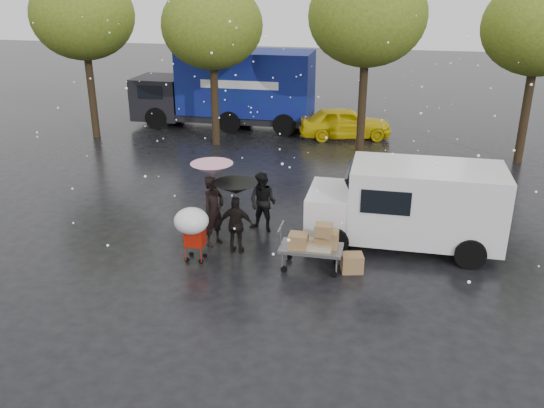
% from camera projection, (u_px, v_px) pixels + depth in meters
% --- Properties ---
extents(ground, '(90.00, 90.00, 0.00)m').
position_uv_depth(ground, '(232.00, 258.00, 14.54)').
color(ground, black).
rests_on(ground, ground).
extents(person_pink, '(0.70, 0.82, 1.89)m').
position_uv_depth(person_pink, '(214.00, 211.00, 14.95)').
color(person_pink, black).
rests_on(person_pink, ground).
extents(person_middle, '(0.95, 0.82, 1.68)m').
position_uv_depth(person_middle, '(263.00, 202.00, 15.80)').
color(person_middle, black).
rests_on(person_middle, ground).
extents(person_black, '(0.90, 0.38, 1.53)m').
position_uv_depth(person_black, '(237.00, 225.00, 14.55)').
color(person_black, black).
rests_on(person_black, ground).
extents(umbrella_pink, '(1.09, 1.09, 2.24)m').
position_uv_depth(umbrella_pink, '(212.00, 169.00, 14.53)').
color(umbrella_pink, '#4C4C4C').
rests_on(umbrella_pink, ground).
extents(umbrella_black, '(1.10, 1.10, 1.91)m').
position_uv_depth(umbrella_black, '(236.00, 188.00, 14.18)').
color(umbrella_black, '#4C4C4C').
rests_on(umbrella_black, ground).
extents(vendor_cart, '(1.52, 0.80, 1.27)m').
position_uv_depth(vendor_cart, '(315.00, 242.00, 13.72)').
color(vendor_cart, slate).
rests_on(vendor_cart, ground).
extents(shopping_cart, '(0.84, 0.84, 1.46)m').
position_uv_depth(shopping_cart, '(192.00, 224.00, 13.90)').
color(shopping_cart, red).
rests_on(shopping_cart, ground).
extents(white_van, '(4.91, 2.18, 2.20)m').
position_uv_depth(white_van, '(410.00, 204.00, 14.80)').
color(white_van, white).
rests_on(white_van, ground).
extents(blue_truck, '(8.30, 2.60, 3.50)m').
position_uv_depth(blue_truck, '(229.00, 89.00, 26.44)').
color(blue_truck, navy).
rests_on(blue_truck, ground).
extents(box_ground_near, '(0.59, 0.51, 0.45)m').
position_uv_depth(box_ground_near, '(352.00, 263.00, 13.80)').
color(box_ground_near, olive).
rests_on(box_ground_near, ground).
extents(box_ground_far, '(0.55, 0.48, 0.36)m').
position_uv_depth(box_ground_far, '(325.00, 240.00, 15.11)').
color(box_ground_far, olive).
rests_on(box_ground_far, ground).
extents(yellow_taxi, '(4.23, 2.48, 1.35)m').
position_uv_depth(yellow_taxi, '(345.00, 123.00, 24.95)').
color(yellow_taxi, yellow).
rests_on(yellow_taxi, ground).
extents(tree_row, '(21.60, 4.40, 7.12)m').
position_uv_depth(tree_row, '(288.00, 21.00, 21.84)').
color(tree_row, black).
rests_on(tree_row, ground).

